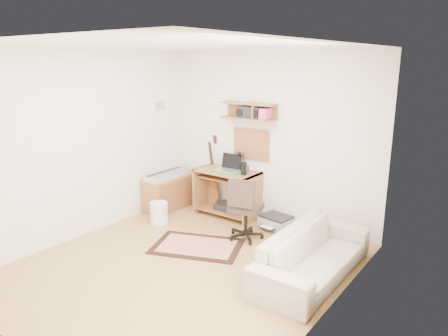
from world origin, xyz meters
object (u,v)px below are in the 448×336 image
Objects in this scene: cabinet at (169,193)px; desk at (227,193)px; task_chair at (246,208)px; printer at (276,222)px; sofa at (313,247)px.

desk is at bearing 17.03° from cabinet.
task_chair reaches higher than cabinet.
desk is at bearing -168.47° from printer.
cabinet is 1.93m from printer.
cabinet is 1.99× the size of printer.
printer is at bearing 2.39° from desk.
cabinet is at bearing 76.45° from sofa.
task_chair is at bearing -8.99° from cabinet.
task_chair is (0.74, -0.58, 0.08)m from desk.
cabinet reaches higher than printer.
sofa is (1.22, -0.44, -0.09)m from task_chair.
desk reaches higher than cabinet.
printer is (0.88, 0.04, -0.29)m from desk.
task_chair reaches higher than sofa.
printer is at bearing 63.97° from task_chair.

